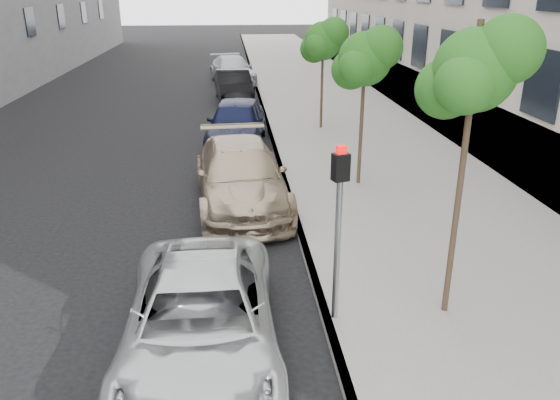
{
  "coord_description": "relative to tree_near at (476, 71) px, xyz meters",
  "views": [
    {
      "loc": [
        -0.31,
        -6.16,
        5.25
      ],
      "look_at": [
        0.57,
        3.39,
        1.5
      ],
      "focal_mm": 35.0,
      "sensor_mm": 36.0,
      "label": 1
    }
  ],
  "objects": [
    {
      "name": "signal_pole",
      "position": [
        -1.93,
        -0.04,
        -2.14
      ],
      "size": [
        0.28,
        0.24,
        2.94
      ],
      "rotation": [
        0.0,
        0.0,
        0.3
      ],
      "color": "#939699",
      "rests_on": "sidewalk"
    },
    {
      "name": "tree_mid",
      "position": [
        0.0,
        6.5,
        -0.6
      ],
      "size": [
        1.73,
        1.53,
        4.24
      ],
      "color": "#38281C",
      "rests_on": "sidewalk"
    },
    {
      "name": "minivan",
      "position": [
        -4.07,
        -0.75,
        -3.45
      ],
      "size": [
        2.26,
        4.88,
        1.36
      ],
      "primitive_type": "imported",
      "rotation": [
        0.0,
        0.0,
        0.0
      ],
      "color": "silver",
      "rests_on": "ground"
    },
    {
      "name": "ground",
      "position": [
        -3.23,
        -1.5,
        -4.13
      ],
      "size": [
        160.0,
        160.0,
        0.0
      ],
      "primitive_type": "plane",
      "color": "black",
      "rests_on": "ground"
    },
    {
      "name": "sedan_rear",
      "position": [
        -3.33,
        24.75,
        -3.37
      ],
      "size": [
        2.96,
        5.51,
        1.52
      ],
      "primitive_type": "imported",
      "rotation": [
        0.0,
        0.0,
        0.17
      ],
      "color": "#B0B2B9",
      "rests_on": "ground"
    },
    {
      "name": "sedan_blue",
      "position": [
        -3.33,
        11.24,
        -3.32
      ],
      "size": [
        2.44,
        4.96,
        1.63
      ],
      "primitive_type": "imported",
      "rotation": [
        0.0,
        0.0,
        -0.11
      ],
      "color": "black",
      "rests_on": "ground"
    },
    {
      "name": "curb",
      "position": [
        -2.05,
        22.5,
        -4.06
      ],
      "size": [
        0.15,
        72.0,
        0.14
      ],
      "primitive_type": "cube",
      "color": "#9E9B93",
      "rests_on": "ground"
    },
    {
      "name": "suv",
      "position": [
        -3.33,
        5.52,
        -3.35
      ],
      "size": [
        2.55,
        5.55,
        1.57
      ],
      "primitive_type": "imported",
      "rotation": [
        0.0,
        0.0,
        0.07
      ],
      "color": "tan",
      "rests_on": "ground"
    },
    {
      "name": "sidewalk",
      "position": [
        1.07,
        22.5,
        -4.06
      ],
      "size": [
        6.4,
        72.0,
        0.14
      ],
      "primitive_type": "cube",
      "color": "gray",
      "rests_on": "ground"
    },
    {
      "name": "sedan_black",
      "position": [
        -3.33,
        19.29,
        -3.39
      ],
      "size": [
        1.93,
        4.61,
        1.48
      ],
      "primitive_type": "imported",
      "rotation": [
        0.0,
        0.0,
        0.08
      ],
      "color": "black",
      "rests_on": "ground"
    },
    {
      "name": "tree_near",
      "position": [
        0.0,
        0.0,
        0.0
      ],
      "size": [
        1.59,
        1.39,
        4.79
      ],
      "color": "#38281C",
      "rests_on": "sidewalk"
    },
    {
      "name": "tree_far",
      "position": [
        0.0,
        13.0,
        -0.72
      ],
      "size": [
        1.74,
        1.54,
        4.13
      ],
      "color": "#38281C",
      "rests_on": "sidewalk"
    }
  ]
}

